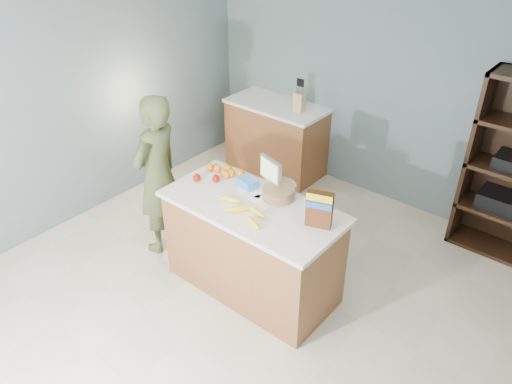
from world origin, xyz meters
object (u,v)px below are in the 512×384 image
Objects in this scene: person at (158,176)px; cereal_box at (320,207)px; tv at (271,172)px; counter_peninsula at (252,250)px.

person is 5.31× the size of cereal_box.
tv is 0.68m from cereal_box.
tv reaches higher than counter_peninsula.
counter_peninsula is 0.97× the size of person.
counter_peninsula is 5.14× the size of cereal_box.
counter_peninsula is 0.72m from tv.
person is 1.15m from tv.
person is (-1.11, -0.08, 0.39)m from counter_peninsula.
person is at bearing -175.87° from counter_peninsula.
counter_peninsula is 0.89m from cereal_box.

